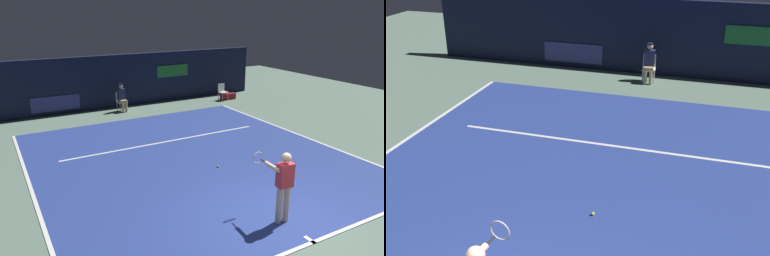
% 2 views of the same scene
% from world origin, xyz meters
% --- Properties ---
extents(ground_plane, '(31.33, 31.33, 0.00)m').
position_xyz_m(ground_plane, '(0.00, 4.38, 0.00)').
color(ground_plane, slate).
extents(court_surface, '(9.91, 10.77, 0.01)m').
position_xyz_m(court_surface, '(0.00, 4.38, 0.01)').
color(court_surface, navy).
rests_on(court_surface, ground).
extents(line_baseline, '(9.91, 0.10, 0.01)m').
position_xyz_m(line_baseline, '(0.00, -0.95, 0.01)').
color(line_baseline, white).
rests_on(line_baseline, court_surface).
extents(line_sideline_left, '(0.10, 10.77, 0.01)m').
position_xyz_m(line_sideline_left, '(4.91, 4.38, 0.01)').
color(line_sideline_left, white).
rests_on(line_sideline_left, court_surface).
extents(line_sideline_right, '(0.10, 10.77, 0.01)m').
position_xyz_m(line_sideline_right, '(-4.91, 4.38, 0.01)').
color(line_sideline_right, white).
rests_on(line_sideline_right, court_surface).
extents(line_service, '(7.73, 0.10, 0.01)m').
position_xyz_m(line_service, '(0.00, 6.27, 0.01)').
color(line_service, white).
rests_on(line_service, court_surface).
extents(line_centre_mark, '(0.10, 0.30, 0.01)m').
position_xyz_m(line_centre_mark, '(0.00, -0.85, 0.01)').
color(line_centre_mark, white).
rests_on(line_centre_mark, court_surface).
extents(back_wall, '(16.20, 0.33, 2.60)m').
position_xyz_m(back_wall, '(-0.00, 12.32, 1.30)').
color(back_wall, '#141933').
rests_on(back_wall, ground).
extents(tennis_player, '(0.54, 0.97, 1.73)m').
position_xyz_m(tennis_player, '(-0.03, 0.03, 0.99)').
color(tennis_player, beige).
rests_on(tennis_player, ground).
extents(line_judge_on_chair, '(0.48, 0.56, 1.32)m').
position_xyz_m(line_judge_on_chair, '(0.07, 11.31, 0.69)').
color(line_judge_on_chair, white).
rests_on(line_judge_on_chair, ground).
extents(courtside_chair_near, '(0.46, 0.44, 0.88)m').
position_xyz_m(courtside_chair_near, '(5.60, 10.88, 0.50)').
color(courtside_chair_near, white).
rests_on(courtside_chair_near, ground).
extents(tennis_ball, '(0.07, 0.07, 0.07)m').
position_xyz_m(tennis_ball, '(0.40, 3.36, 0.05)').
color(tennis_ball, '#CCE033').
rests_on(tennis_ball, court_surface).
extents(equipment_bag, '(0.86, 0.37, 0.32)m').
position_xyz_m(equipment_bag, '(5.96, 10.87, 0.16)').
color(equipment_bag, maroon).
rests_on(equipment_bag, ground).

